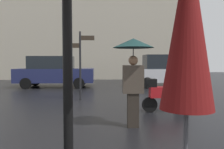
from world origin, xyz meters
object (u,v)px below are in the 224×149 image
object	(u,v)px
pedestrian_with_umbrella	(133,59)
street_signpost	(80,58)
parked_scooter	(164,94)
parked_car_right	(166,71)
parked_car_left	(54,72)
folded_patio_umbrella_near	(188,33)

from	to	relation	value
pedestrian_with_umbrella	street_signpost	xyz separation A→B (m)	(-1.55, 3.84, 0.08)
parked_scooter	parked_car_right	distance (m)	7.19
pedestrian_with_umbrella	parked_car_left	bearing A→B (deg)	-119.04
street_signpost	parked_car_right	bearing A→B (deg)	43.82
parked_car_left	street_signpost	distance (m)	5.20
pedestrian_with_umbrella	street_signpost	bearing A→B (deg)	-119.42
folded_patio_umbrella_near	parked_car_right	size ratio (longest dim) A/B	0.59
pedestrian_with_umbrella	parked_car_left	distance (m)	9.32
pedestrian_with_umbrella	parked_car_left	world-z (taller)	pedestrian_with_umbrella
parked_car_left	parked_car_right	bearing A→B (deg)	-17.97
pedestrian_with_umbrella	parked_scooter	bearing A→B (deg)	-178.51
parked_car_right	street_signpost	size ratio (longest dim) A/B	1.57
pedestrian_with_umbrella	parked_scooter	distance (m)	2.17
pedestrian_with_umbrella	parked_car_right	xyz separation A→B (m)	(3.20, 8.40, -0.60)
folded_patio_umbrella_near	parked_car_left	xyz separation A→B (m)	(-3.47, 12.01, -0.80)
parked_car_left	folded_patio_umbrella_near	bearing A→B (deg)	-90.15
pedestrian_with_umbrella	parked_car_left	xyz separation A→B (m)	(-3.53, 8.60, -0.63)
street_signpost	pedestrian_with_umbrella	bearing A→B (deg)	-68.06
parked_car_left	parked_scooter	bearing A→B (deg)	-72.73
folded_patio_umbrella_near	parked_car_right	distance (m)	12.28
parked_scooter	street_signpost	size ratio (longest dim) A/B	0.53
parked_scooter	parked_car_left	bearing A→B (deg)	110.82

